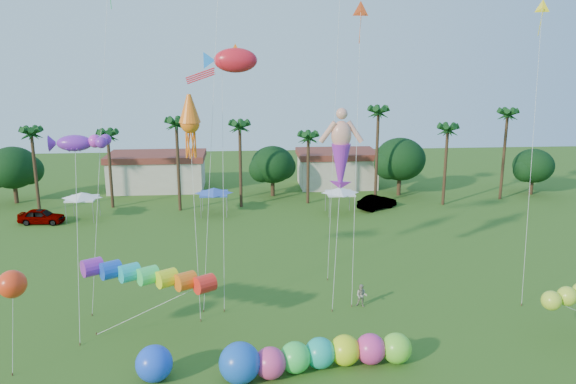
{
  "coord_description": "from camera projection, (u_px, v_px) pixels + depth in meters",
  "views": [
    {
      "loc": [
        -2.85,
        -23.92,
        17.29
      ],
      "look_at": [
        0.0,
        10.0,
        9.0
      ],
      "focal_mm": 35.0,
      "sensor_mm": 36.0,
      "label": 1
    }
  ],
  "objects": [
    {
      "name": "lobster_kite",
      "position": [
        75.0,
        143.0,
        35.68
      ],
      "size": [
        4.04,
        5.58,
        12.62
      ],
      "color": "purple",
      "rests_on": "ground"
    },
    {
      "name": "green_worm",
      "position": [
        551.0,
        301.0,
        33.98
      ],
      "size": [
        9.76,
        2.96,
        3.56
      ],
      "color": "#BBDD31",
      "rests_on": "ground"
    },
    {
      "name": "delta_kite_red",
      "position": [
        361.0,
        15.0,
        39.34
      ],
      "size": [
        1.72,
        4.8,
        21.03
      ],
      "color": "#FC4E1C",
      "rests_on": "ground"
    },
    {
      "name": "spectator_b",
      "position": [
        362.0,
        296.0,
        39.55
      ],
      "size": [
        0.97,
        0.86,
        1.64
      ],
      "primitive_type": "imported",
      "rotation": [
        0.0,
        0.0,
        -0.36
      ],
      "color": "gray",
      "rests_on": "ground"
    },
    {
      "name": "car_b",
      "position": [
        377.0,
        202.0,
        64.8
      ],
      "size": [
        5.04,
        4.02,
        1.61
      ],
      "primitive_type": "imported",
      "rotation": [
        0.0,
        0.0,
        2.13
      ],
      "color": "#4C4C54",
      "rests_on": "ground"
    },
    {
      "name": "rainbow_tube",
      "position": [
        171.0,
        285.0,
        34.58
      ],
      "size": [
        9.01,
        4.33,
        4.1
      ],
      "color": "red",
      "rests_on": "ground"
    },
    {
      "name": "blue_ball",
      "position": [
        154.0,
        363.0,
        30.48
      ],
      "size": [
        2.01,
        2.01,
        2.01
      ],
      "primitive_type": "sphere",
      "color": "blue",
      "rests_on": "ground"
    },
    {
      "name": "squid_kite",
      "position": [
        190.0,
        124.0,
        37.41
      ],
      "size": [
        1.47,
        3.87,
        14.91
      ],
      "color": "orange",
      "rests_on": "ground"
    },
    {
      "name": "fish_kite",
      "position": [
        236.0,
        60.0,
        39.23
      ],
      "size": [
        4.81,
        5.93,
        17.93
      ],
      "color": "red",
      "rests_on": "ground"
    },
    {
      "name": "buildings_row",
      "position": [
        240.0,
        173.0,
        75.17
      ],
      "size": [
        35.0,
        7.0,
        4.0
      ],
      "color": "beige",
      "rests_on": "ground"
    },
    {
      "name": "orange_ball_kite",
      "position": [
        12.0,
        284.0,
        30.68
      ],
      "size": [
        1.97,
        1.97,
        5.9
      ],
      "color": "#FC3614",
      "rests_on": "ground"
    },
    {
      "name": "tree_line",
      "position": [
        294.0,
        164.0,
        69.35
      ],
      "size": [
        69.46,
        8.91,
        11.0
      ],
      "color": "#3A2819",
      "rests_on": "ground"
    },
    {
      "name": "car_a",
      "position": [
        41.0,
        216.0,
        59.16
      ],
      "size": [
        4.84,
        2.31,
        1.6
      ],
      "primitive_type": "imported",
      "rotation": [
        0.0,
        0.0,
        1.48
      ],
      "color": "#4C4C54",
      "rests_on": "ground"
    },
    {
      "name": "delta_kite_yellow",
      "position": [
        542.0,
        14.0,
        39.33
      ],
      "size": [
        2.19,
        4.79,
        21.13
      ],
      "color": "yellow",
      "rests_on": "ground"
    },
    {
      "name": "caterpillar_inflatable",
      "position": [
        310.0,
        356.0,
        31.38
      ],
      "size": [
        11.19,
        3.49,
        2.27
      ],
      "rotation": [
        0.0,
        0.0,
        0.15
      ],
      "color": "#E43C80",
      "rests_on": "ground"
    },
    {
      "name": "tent_row",
      "position": [
        214.0,
        192.0,
        61.52
      ],
      "size": [
        31.0,
        4.0,
        0.6
      ],
      "color": "white",
      "rests_on": "ground"
    },
    {
      "name": "merman_kite",
      "position": [
        341.0,
        154.0,
        41.16
      ],
      "size": [
        2.82,
        5.88,
        13.11
      ],
      "color": "#E89A84",
      "rests_on": "ground"
    }
  ]
}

